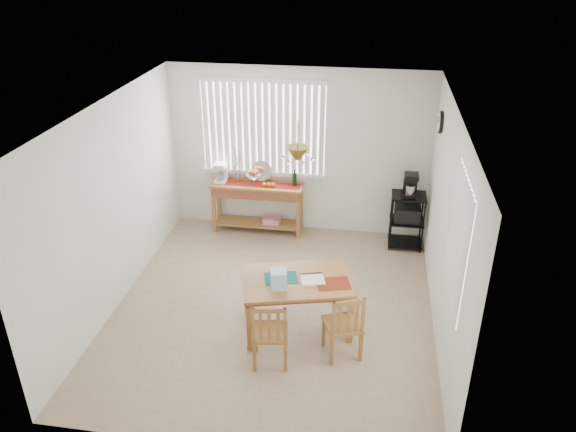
% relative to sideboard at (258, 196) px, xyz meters
% --- Properties ---
extents(ground, '(4.00, 4.50, 0.01)m').
position_rel_sideboard_xyz_m(ground, '(0.61, -2.03, -0.61)').
color(ground, tan).
extents(room_shell, '(4.20, 4.70, 2.70)m').
position_rel_sideboard_xyz_m(room_shell, '(0.62, -2.01, 1.08)').
color(room_shell, silver).
rests_on(room_shell, ground).
extents(sideboard, '(1.44, 0.41, 0.81)m').
position_rel_sideboard_xyz_m(sideboard, '(0.00, 0.00, 0.00)').
color(sideboard, '#9F6C36').
rests_on(sideboard, ground).
extents(sideboard_items, '(1.37, 0.34, 0.62)m').
position_rel_sideboard_xyz_m(sideboard_items, '(-0.24, 0.01, 0.33)').
color(sideboard_items, maroon).
rests_on(sideboard_items, sideboard).
extents(wire_cart, '(0.50, 0.40, 0.85)m').
position_rel_sideboard_xyz_m(wire_cart, '(2.31, -0.14, -0.09)').
color(wire_cart, black).
rests_on(wire_cart, ground).
extents(cart_items, '(0.20, 0.24, 0.35)m').
position_rel_sideboard_xyz_m(cart_items, '(2.31, -0.13, 0.41)').
color(cart_items, black).
rests_on(cart_items, wire_cart).
extents(dining_table, '(1.44, 1.12, 0.68)m').
position_rel_sideboard_xyz_m(dining_table, '(0.96, -2.37, -0.01)').
color(dining_table, '#9F6C36').
rests_on(dining_table, ground).
extents(table_items, '(1.06, 0.48, 0.22)m').
position_rel_sideboard_xyz_m(table_items, '(0.86, -2.50, 0.15)').
color(table_items, '#126566').
rests_on(table_items, dining_table).
extents(chair_left, '(0.45, 0.45, 0.85)m').
position_rel_sideboard_xyz_m(chair_left, '(0.76, -3.06, -0.19)').
color(chair_left, '#9F6C36').
rests_on(chair_left, ground).
extents(chair_right, '(0.51, 0.51, 0.85)m').
position_rel_sideboard_xyz_m(chair_right, '(1.55, -2.80, -0.19)').
color(chair_right, '#9F6C36').
rests_on(chair_right, ground).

